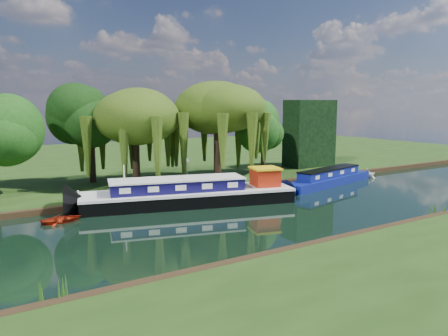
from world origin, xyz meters
TOP-DOWN VIEW (x-y plane):
  - ground at (0.00, 0.00)m, footprint 120.00×120.00m
  - far_bank at (0.00, 34.00)m, footprint 120.00×52.00m
  - dutch_barge at (-1.91, 5.22)m, footprint 17.35×8.14m
  - narrowboat at (13.70, 5.37)m, footprint 12.61×4.71m
  - red_dinghy at (-11.90, 5.28)m, footprint 2.88×2.18m
  - white_cruiser at (20.65, 6.34)m, footprint 2.26×1.99m
  - willow_left at (-3.14, 13.99)m, footprint 7.16×7.16m
  - willow_right at (4.11, 11.04)m, footprint 7.31×7.31m
  - tree_far_mid at (-6.46, 17.02)m, footprint 5.30×5.30m
  - tree_far_right at (11.24, 13.02)m, footprint 4.18×4.18m
  - conifer_hedge at (19.00, 14.00)m, footprint 6.00×3.00m
  - lamppost at (0.50, 10.50)m, footprint 0.36×0.36m
  - mooring_posts at (-0.50, 8.40)m, footprint 19.16×0.16m
  - reeds_near at (6.87, -7.57)m, footprint 33.70×1.50m

SIDE VIEW (x-z plane):
  - ground at x=0.00m, z-range 0.00..0.00m
  - red_dinghy at x=-11.90m, z-range -0.28..0.28m
  - white_cruiser at x=20.65m, z-range -0.56..0.56m
  - far_bank at x=0.00m, z-range 0.00..0.45m
  - reeds_near at x=6.87m, z-range 0.00..1.10m
  - narrowboat at x=13.70m, z-range -0.26..1.56m
  - dutch_barge at x=-1.91m, z-range -0.90..2.67m
  - mooring_posts at x=-0.50m, z-range 0.45..1.45m
  - lamppost at x=0.50m, z-range 1.14..3.70m
  - conifer_hedge at x=19.00m, z-range 0.45..8.45m
  - tree_far_right at x=11.24m, z-range 1.75..8.60m
  - tree_far_mid at x=-6.46m, z-range 2.09..10.76m
  - willow_left at x=-3.14m, z-range 2.39..10.97m
  - willow_right at x=4.11m, z-range 2.49..11.40m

